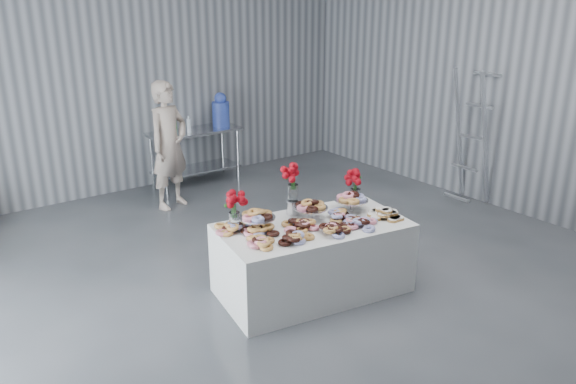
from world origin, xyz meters
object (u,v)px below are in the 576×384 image
(water_jug, at_px, (221,111))
(prep_table, at_px, (195,147))
(person, at_px, (169,145))
(display_table, at_px, (313,258))
(stepladder, at_px, (472,137))

(water_jug, bearing_deg, prep_table, 180.00)
(prep_table, relative_size, person, 0.82)
(prep_table, bearing_deg, water_jug, -0.00)
(display_table, xyz_separation_m, person, (-0.05, 3.19, 0.54))
(display_table, distance_m, stepladder, 3.65)
(prep_table, height_order, person, person)
(person, relative_size, stepladder, 0.91)
(display_table, distance_m, person, 3.24)
(display_table, bearing_deg, water_jug, 72.62)
(water_jug, distance_m, stepladder, 3.94)
(display_table, relative_size, prep_table, 1.27)
(prep_table, bearing_deg, stepladder, -48.83)
(display_table, distance_m, water_jug, 4.17)
(person, height_order, stepladder, stepladder)
(stepladder, bearing_deg, prep_table, 131.17)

